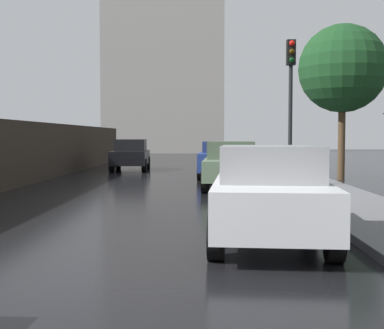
% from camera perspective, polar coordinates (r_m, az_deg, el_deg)
% --- Properties ---
extents(ground, '(120.00, 120.00, 0.00)m').
position_cam_1_polar(ground, '(5.94, -15.99, -13.17)').
color(ground, black).
extents(car_green_near_kerb, '(1.88, 4.19, 1.48)m').
position_cam_1_polar(car_green_near_kerb, '(16.58, 4.22, 0.08)').
color(car_green_near_kerb, slate).
rests_on(car_green_near_kerb, ground).
extents(car_white_far_ahead, '(1.98, 3.93, 1.50)m').
position_cam_1_polar(car_white_far_ahead, '(8.22, 8.42, -3.18)').
color(car_white_far_ahead, silver).
rests_on(car_white_far_ahead, ground).
extents(car_black_behind_camera, '(1.84, 3.96, 1.49)m').
position_cam_1_polar(car_black_behind_camera, '(25.52, -6.66, 1.06)').
color(car_black_behind_camera, black).
rests_on(car_black_behind_camera, ground).
extents(car_blue_far_lane, '(2.08, 4.48, 1.44)m').
position_cam_1_polar(car_blue_far_lane, '(20.93, 3.43, 0.65)').
color(car_blue_far_lane, navy).
rests_on(car_blue_far_lane, ground).
extents(traffic_light, '(0.26, 0.39, 4.40)m').
position_cam_1_polar(traffic_light, '(16.34, 10.65, 8.44)').
color(traffic_light, black).
rests_on(traffic_light, sidewalk_strip).
extents(street_tree_near, '(3.30, 3.30, 5.84)m').
position_cam_1_polar(street_tree_near, '(20.84, 16.00, 9.92)').
color(street_tree_near, '#4C3823').
rests_on(street_tree_near, ground).
extents(distant_tower, '(11.78, 9.15, 23.45)m').
position_cam_1_polar(distant_tower, '(55.03, -2.93, 12.09)').
color(distant_tower, '#9E9993').
rests_on(distant_tower, ground).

